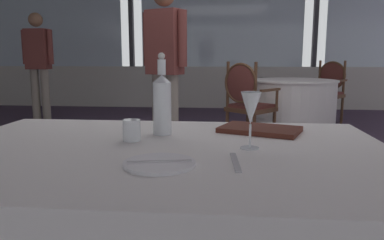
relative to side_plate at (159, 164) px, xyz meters
The scene contains 14 objects.
ground_plane 2.30m from the side_plate, 88.17° to the left, with size 15.55×15.55×0.00m, color #47384C.
window_wall_far 6.67m from the side_plate, 89.40° to the left, with size 11.69×0.14×2.64m.
side_plate is the anchor object (origin of this frame).
butter_knife 0.01m from the side_plate, ahead, with size 0.19×0.02×0.00m, color silver.
dinner_fork 0.22m from the side_plate, 11.56° to the left, with size 0.20×0.02×0.00m, color silver.
water_bottle 0.45m from the side_plate, 98.63° to the left, with size 0.07×0.07×0.32m.
wine_glass 0.37m from the side_plate, 39.31° to the left, with size 0.07×0.07×0.19m.
water_tumbler 0.34m from the side_plate, 117.67° to the left, with size 0.07×0.07×0.08m, color white.
menu_book 0.61m from the side_plate, 57.27° to the left, with size 0.31×0.20×0.02m, color #512319.
background_table_0 4.29m from the side_plate, 75.18° to the left, with size 1.18×1.18×0.74m.
dining_chair_0_0 3.39m from the side_plate, 82.76° to the left, with size 0.66×0.66×0.99m.
dining_chair_0_1 5.22m from the side_plate, 70.29° to the left, with size 0.66×0.65×0.99m.
diner_person_0 5.56m from the side_plate, 120.77° to the left, with size 0.53×0.22×1.74m.
diner_person_1 2.87m from the side_plate, 99.11° to the left, with size 0.49×0.34×1.77m.
Camera 1 is at (0.12, -3.18, 1.05)m, focal length 34.62 mm.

